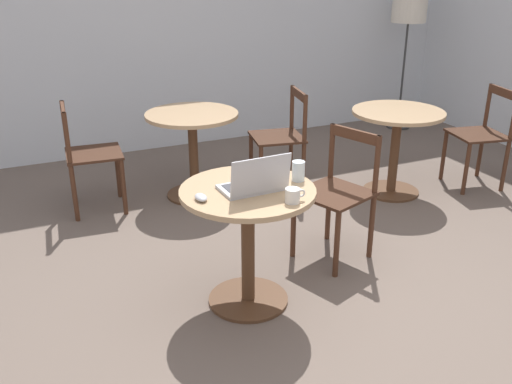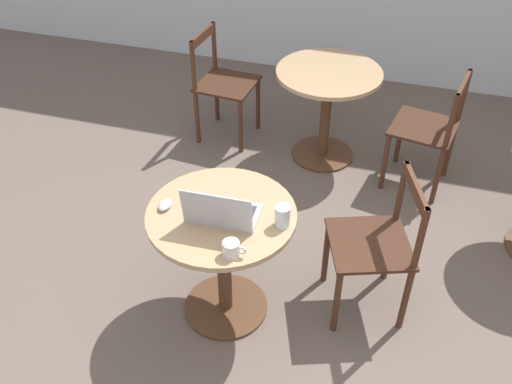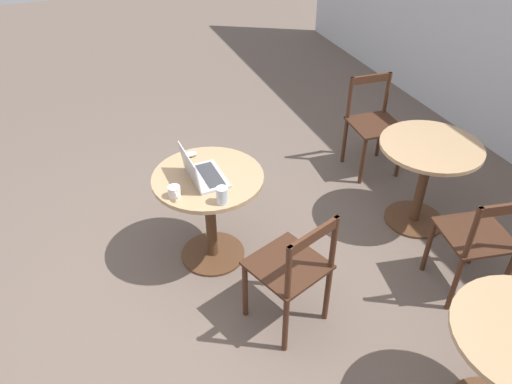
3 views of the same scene
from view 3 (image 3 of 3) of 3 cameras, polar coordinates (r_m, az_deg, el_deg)
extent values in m
plane|color=#66564C|center=(3.44, -5.00, -13.33)|extent=(16.00, 16.00, 0.00)
cylinder|color=#51331E|center=(3.80, -4.92, -7.01)|extent=(0.47, 0.47, 0.02)
cylinder|color=#51331E|center=(3.57, -5.20, -2.99)|extent=(0.08, 0.08, 0.67)
cylinder|color=tan|center=(3.36, -5.53, 1.62)|extent=(0.76, 0.76, 0.03)
cylinder|color=#51331E|center=(2.99, 27.07, -18.57)|extent=(0.08, 0.08, 0.67)
cylinder|color=#51331E|center=(4.29, 17.56, -2.96)|extent=(0.47, 0.47, 0.02)
cylinder|color=#51331E|center=(4.09, 18.44, 0.78)|extent=(0.08, 0.08, 0.67)
cylinder|color=tan|center=(3.91, 19.41, 4.95)|extent=(0.76, 0.76, 0.03)
cylinder|color=#472819|center=(3.24, -1.25, -11.13)|extent=(0.04, 0.04, 0.46)
cylinder|color=#472819|center=(3.41, 3.50, -8.07)|extent=(0.04, 0.04, 0.46)
cylinder|color=#472819|center=(3.07, 3.39, -14.94)|extent=(0.04, 0.04, 0.46)
cylinder|color=#472819|center=(3.25, 8.14, -11.43)|extent=(0.04, 0.04, 0.46)
cube|color=#3C2215|center=(3.06, 3.61, -8.33)|extent=(0.54, 0.54, 0.02)
cylinder|color=#472819|center=(2.73, 3.72, -9.20)|extent=(0.04, 0.04, 0.38)
cylinder|color=#472819|center=(2.94, 8.87, -5.68)|extent=(0.04, 0.04, 0.38)
cube|color=#472819|center=(2.73, 6.62, -5.02)|extent=(0.16, 0.38, 0.07)
cylinder|color=#472819|center=(3.73, 19.10, -5.85)|extent=(0.04, 0.04, 0.46)
cylinder|color=#472819|center=(3.91, 23.86, -4.96)|extent=(0.04, 0.04, 0.46)
cylinder|color=#472819|center=(3.52, 21.78, -9.77)|extent=(0.04, 0.04, 0.46)
cylinder|color=#472819|center=(3.71, 26.71, -8.60)|extent=(0.04, 0.04, 0.46)
cube|color=#3C2215|center=(3.56, 23.77, -4.44)|extent=(0.49, 0.49, 0.02)
cylinder|color=#472819|center=(3.23, 23.51, -4.32)|extent=(0.04, 0.04, 0.38)
cube|color=#472819|center=(3.24, 26.91, -1.71)|extent=(0.10, 0.40, 0.07)
cylinder|color=#472819|center=(4.66, 16.11, 4.10)|extent=(0.04, 0.04, 0.46)
cylinder|color=#472819|center=(4.49, 12.08, 3.43)|extent=(0.04, 0.04, 0.46)
cylinder|color=#472819|center=(4.92, 13.97, 6.34)|extent=(0.04, 0.04, 0.46)
cylinder|color=#472819|center=(4.76, 10.08, 5.78)|extent=(0.04, 0.04, 0.46)
cube|color=#3C2215|center=(4.59, 13.47, 7.49)|extent=(0.45, 0.45, 0.02)
cylinder|color=#472819|center=(4.73, 14.75, 10.94)|extent=(0.04, 0.04, 0.38)
cylinder|color=#472819|center=(4.55, 10.67, 10.53)|extent=(0.04, 0.04, 0.38)
cube|color=#472819|center=(4.57, 13.01, 12.50)|extent=(0.06, 0.40, 0.07)
cube|color=#B7B7BC|center=(3.33, -5.56, 1.75)|extent=(0.35, 0.22, 0.02)
cube|color=#38383D|center=(3.33, -5.25, 1.98)|extent=(0.30, 0.12, 0.00)
cube|color=#B7B7BC|center=(3.24, -7.62, 2.88)|extent=(0.35, 0.05, 0.21)
cube|color=black|center=(3.24, -7.53, 2.91)|extent=(0.32, 0.04, 0.18)
ellipsoid|color=#B7B7BC|center=(3.57, -7.53, 4.31)|extent=(0.06, 0.10, 0.03)
cylinder|color=silver|center=(3.17, -9.32, 0.03)|extent=(0.08, 0.08, 0.08)
torus|color=silver|center=(3.13, -9.09, -0.43)|extent=(0.05, 0.01, 0.05)
cylinder|color=silver|center=(3.08, -3.89, -0.39)|extent=(0.07, 0.07, 0.11)
camera|label=1|loc=(4.32, -50.08, 14.93)|focal=40.00mm
camera|label=2|loc=(2.28, -60.70, 18.51)|focal=40.00mm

